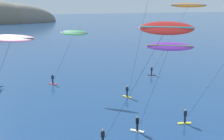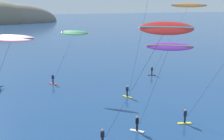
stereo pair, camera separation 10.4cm
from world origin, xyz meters
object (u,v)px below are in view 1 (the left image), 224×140
at_px(kitesurfer_orange, 185,11).
at_px(kitesurfer_pink, 8,46).
at_px(kitesurfer_green, 72,38).
at_px(kitesurfer_lime, 147,3).
at_px(kitesurfer_purple, 166,54).
at_px(kitesurfer_red, 160,38).

bearing_deg(kitesurfer_orange, kitesurfer_pink, -153.96).
distance_m(kitesurfer_orange, kitesurfer_green, 20.27).
bearing_deg(kitesurfer_lime, kitesurfer_pink, -164.57).
bearing_deg(kitesurfer_pink, kitesurfer_orange, 26.04).
height_order(kitesurfer_lime, kitesurfer_orange, kitesurfer_lime).
xyz_separation_m(kitesurfer_green, kitesurfer_pink, (-8.81, -13.88, 1.19)).
relative_size(kitesurfer_purple, kitesurfer_pink, 0.93).
relative_size(kitesurfer_red, kitesurfer_green, 1.30).
height_order(kitesurfer_purple, kitesurfer_lime, kitesurfer_lime).
bearing_deg(kitesurfer_orange, kitesurfer_red, -126.74).
distance_m(kitesurfer_purple, kitesurfer_lime, 11.22).
xyz_separation_m(kitesurfer_purple, kitesurfer_orange, (14.28, 19.22, 3.35)).
bearing_deg(kitesurfer_green, kitesurfer_pink, -122.41).
height_order(kitesurfer_orange, kitesurfer_pink, kitesurfer_orange).
bearing_deg(kitesurfer_lime, kitesurfer_purple, -104.13).
height_order(kitesurfer_green, kitesurfer_pink, kitesurfer_pink).
height_order(kitesurfer_lime, kitesurfer_green, kitesurfer_lime).
xyz_separation_m(kitesurfer_lime, kitesurfer_pink, (-16.93, -4.67, -3.98)).
xyz_separation_m(kitesurfer_lime, kitesurfer_green, (-8.11, 9.21, -5.17)).
xyz_separation_m(kitesurfer_lime, kitesurfer_red, (-4.90, -13.01, -2.70)).
relative_size(kitesurfer_lime, kitesurfer_red, 1.22).
bearing_deg(kitesurfer_lime, kitesurfer_green, 131.38).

